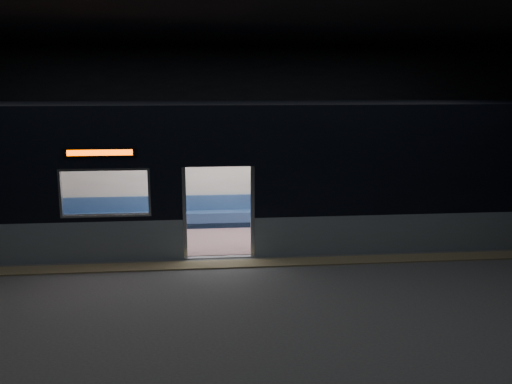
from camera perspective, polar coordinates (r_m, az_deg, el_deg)
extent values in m
cube|color=#47494C|center=(11.14, -3.69, -8.63)|extent=(24.00, 14.00, 0.01)
cube|color=black|center=(10.53, -4.06, 17.77)|extent=(24.00, 14.00, 0.04)
cube|color=black|center=(17.49, -4.61, 7.10)|extent=(24.00, 0.04, 5.00)
cube|color=black|center=(3.74, -0.37, -9.18)|extent=(24.00, 0.04, 5.00)
cube|color=#8C7F59|center=(11.65, -3.79, -7.61)|extent=(22.80, 0.50, 0.03)
cube|color=gray|center=(13.07, 17.93, -4.05)|extent=(8.30, 0.12, 0.90)
cube|color=black|center=(12.75, 18.37, 2.90)|extent=(8.30, 0.12, 2.30)
cube|color=black|center=(11.59, -4.05, 5.52)|extent=(1.40, 0.12, 1.15)
cube|color=#B7BABC|center=(11.86, -7.51, -2.26)|extent=(0.08, 0.14, 2.05)
cube|color=#B7BABC|center=(11.90, -0.37, -2.11)|extent=(0.08, 0.14, 2.05)
cube|color=black|center=(11.73, -16.10, 4.01)|extent=(1.50, 0.04, 0.18)
cube|color=#FF4700|center=(11.72, -16.11, 4.01)|extent=(1.34, 0.03, 0.12)
cube|color=#BCB5AC|center=(14.58, -4.32, 2.67)|extent=(18.00, 0.12, 3.20)
cube|color=black|center=(12.98, -4.27, 9.03)|extent=(18.00, 3.00, 0.15)
cube|color=gray|center=(13.51, -4.07, -4.90)|extent=(17.76, 2.76, 0.04)
cube|color=#BCB5AC|center=(13.05, -4.21, 4.97)|extent=(17.76, 2.76, 0.10)
cube|color=navy|center=(14.53, -4.21, -2.81)|extent=(11.00, 0.48, 0.41)
cube|color=navy|center=(14.62, -4.25, -1.09)|extent=(11.00, 0.10, 0.40)
cube|color=#7F5D61|center=(12.75, -19.00, -5.46)|extent=(4.40, 0.48, 0.41)
cube|color=#7F5D61|center=(12.92, 10.91, -4.82)|extent=(4.40, 0.48, 0.41)
cylinder|color=silver|center=(12.14, -8.48, -1.27)|extent=(0.04, 0.04, 2.26)
cylinder|color=silver|center=(14.35, -8.06, 0.71)|extent=(0.04, 0.04, 2.26)
cylinder|color=silver|center=(12.19, 0.48, -1.09)|extent=(0.04, 0.04, 2.26)
cylinder|color=silver|center=(14.39, -0.48, 0.85)|extent=(0.04, 0.04, 2.26)
cylinder|color=silver|center=(14.17, -4.31, 3.85)|extent=(11.00, 0.03, 0.03)
cube|color=black|center=(14.70, 8.77, -1.61)|extent=(0.17, 0.47, 0.16)
cube|color=black|center=(14.75, 9.56, -1.59)|extent=(0.17, 0.47, 0.16)
cylinder|color=black|center=(14.56, 8.94, -2.85)|extent=(0.11, 0.11, 0.43)
cylinder|color=black|center=(14.61, 9.74, -2.83)|extent=(0.11, 0.11, 0.43)
cube|color=pink|center=(14.90, 8.98, -1.36)|extent=(0.40, 0.22, 0.20)
cylinder|color=pink|center=(14.86, 8.99, -0.02)|extent=(0.43, 0.43, 0.52)
sphere|color=tan|center=(14.77, 9.06, 1.36)|extent=(0.21, 0.21, 0.21)
sphere|color=black|center=(14.80, 9.02, 1.54)|extent=(0.22, 0.22, 0.22)
cube|color=black|center=(14.62, 9.32, -1.11)|extent=(0.30, 0.27, 0.13)
cube|color=white|center=(15.22, 12.04, 2.31)|extent=(0.97, 0.03, 0.63)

